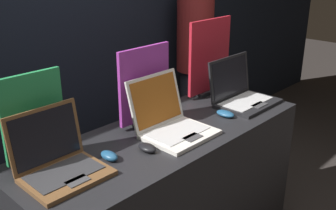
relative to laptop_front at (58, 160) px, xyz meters
name	(u,v)px	position (x,y,z in m)	size (l,w,h in m)	color
wall_back	(44,13)	(0.62, 1.09, 0.44)	(8.00, 0.05, 2.80)	black
display_counter	(167,203)	(0.62, -0.04, -0.51)	(1.69, 0.60, 0.89)	black
laptop_front	(58,160)	(0.00, 0.00, 0.00)	(0.33, 0.30, 0.27)	brown
mouse_front	(109,156)	(0.22, -0.06, -0.04)	(0.06, 0.10, 0.04)	navy
promo_stand_front	(34,120)	(0.00, 0.17, 0.13)	(0.29, 0.07, 0.41)	black
laptop_middle	(170,121)	(0.63, -0.06, 0.00)	(0.35, 0.36, 0.29)	silver
mouse_middle	(147,148)	(0.40, -0.12, -0.05)	(0.06, 0.11, 0.03)	black
promo_stand_middle	(145,88)	(0.63, 0.13, 0.14)	(0.35, 0.07, 0.43)	black
laptop_back	(241,93)	(1.25, -0.08, 0.00)	(0.39, 0.31, 0.28)	black
mouse_back	(225,114)	(1.00, -0.14, -0.05)	(0.07, 0.12, 0.03)	navy
promo_stand_back	(210,59)	(1.25, 0.18, 0.17)	(0.39, 0.07, 0.49)	black
person_bystander	(194,62)	(1.87, 0.83, -0.09)	(0.32, 0.32, 1.66)	#282833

